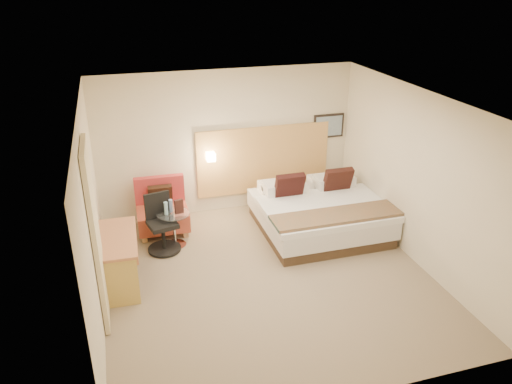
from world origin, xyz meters
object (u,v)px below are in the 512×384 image
object	(u,v)px
bed	(319,213)
desk	(119,247)
side_table	(174,228)
lounge_chair	(162,211)
desk_chair	(162,228)

from	to	relation	value
bed	desk	bearing A→B (deg)	-168.26
bed	desk	size ratio (longest dim) A/B	1.72
bed	side_table	distance (m)	2.55
bed	desk	xyz separation A→B (m)	(-3.44, -0.72, 0.27)
side_table	desk	distance (m)	1.28
side_table	desk	bearing A→B (deg)	-135.76
lounge_chair	desk	bearing A→B (deg)	-117.11
bed	side_table	bearing A→B (deg)	176.38
side_table	desk	xyz separation A→B (m)	(-0.90, -0.88, 0.27)
desk_chair	desk	bearing A→B (deg)	-130.55
lounge_chair	desk_chair	bearing A→B (deg)	-96.63
side_table	desk_chair	distance (m)	0.22
side_table	desk	size ratio (longest dim) A/B	0.52
desk	lounge_chair	bearing A→B (deg)	62.89
side_table	desk	world-z (taller)	desk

